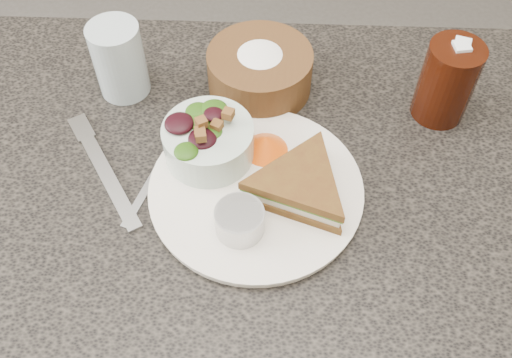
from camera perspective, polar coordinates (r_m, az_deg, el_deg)
The scene contains 11 objects.
dining_table at distance 1.09m, azimuth 0.12°, elevation -12.56°, with size 1.00×0.70×0.75m, color black.
dinner_plate at distance 0.76m, azimuth 0.00°, elevation -1.08°, with size 0.28×0.28×0.01m, color silver.
sandwich at distance 0.73m, azimuth 4.45°, elevation -0.66°, with size 0.16×0.16×0.04m, color #543C16, non-canonical shape.
salad_bowl at distance 0.76m, azimuth -4.81°, elevation 4.21°, with size 0.12×0.12×0.07m, color #B4CCC0, non-canonical shape.
dressing_ramekin at distance 0.70m, azimuth -1.65°, elevation -4.20°, with size 0.06×0.06×0.04m, color #A9AAAA.
orange_wedge at distance 0.78m, azimuth 0.99°, elevation 3.56°, with size 0.06×0.06×0.03m, color #EE550C.
fork at distance 0.80m, azimuth -14.68°, elevation 0.33°, with size 0.02×0.20×0.01m, color #999A9C.
knife at distance 0.79m, azimuth -10.23°, elevation 0.16°, with size 0.01×0.17×0.00m, color #989A9F.
bread_basket at distance 0.86m, azimuth 0.39°, elevation 11.32°, with size 0.16×0.16×0.09m, color brown, non-canonical shape.
cola_glass at distance 0.85m, azimuth 18.65°, elevation 9.49°, with size 0.08×0.08×0.13m, color black, non-canonical shape.
water_glass at distance 0.87m, azimuth -13.52°, elevation 11.51°, with size 0.08×0.08×0.11m, color #A2B4BC.
Camera 1 is at (0.02, -0.44, 1.37)m, focal length 40.00 mm.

